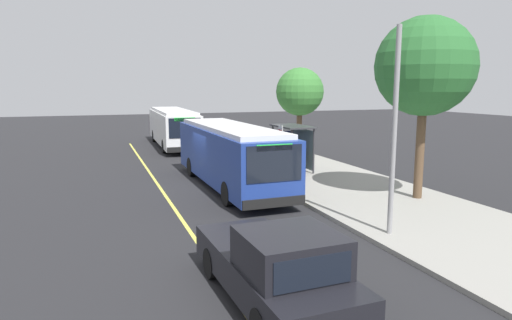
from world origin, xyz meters
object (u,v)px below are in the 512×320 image
Objects in this scene: route_sign_post at (281,146)px; pedestrian_commuter at (284,154)px; waiting_bench at (293,162)px; transit_bus_main at (230,153)px; pickup_truck at (275,267)px; transit_bus_second at (173,126)px.

route_sign_post is 2.96m from pedestrian_commuter.
transit_bus_main is at bearing -64.50° from waiting_bench.
waiting_bench is (-13.63, 6.72, -0.22)m from pickup_truck.
waiting_bench is 0.57× the size of route_sign_post.
transit_bus_main is at bearing 0.08° from transit_bus_second.
pickup_truck is at bearing -24.29° from pedestrian_commuter.
route_sign_post reaches higher than pickup_truck.
route_sign_post is (-10.95, 4.80, 1.10)m from pickup_truck.
pickup_truck is at bearing -23.65° from route_sign_post.
route_sign_post is 1.66× the size of pedestrian_commuter.
transit_bus_main is 4.81m from waiting_bench.
pickup_truck reaches higher than waiting_bench.
transit_bus_second is 7.12× the size of pedestrian_commuter.
pickup_truck is at bearing -5.11° from transit_bus_second.
transit_bus_second and route_sign_post have the same top height.
route_sign_post is at bearing 156.35° from pickup_truck.
waiting_bench is (13.78, 4.27, -0.98)m from transit_bus_second.
route_sign_post is at bearing -26.99° from pedestrian_commuter.
pickup_truck is 3.23× the size of pedestrian_commuter.
transit_bus_main is 6.40× the size of pedestrian_commuter.
transit_bus_second reaches higher than pedestrian_commuter.
transit_bus_main is 0.90× the size of transit_bus_second.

